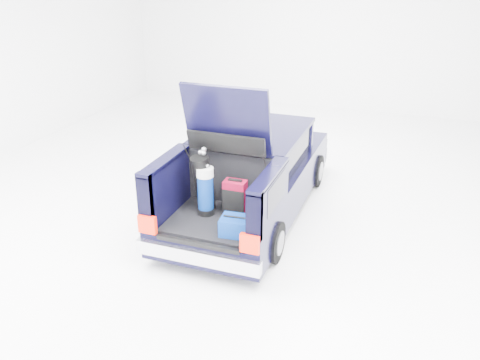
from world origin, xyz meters
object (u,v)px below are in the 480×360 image
at_px(car, 252,173).
at_px(black_golf_bag, 204,183).
at_px(blue_golf_bag, 205,191).
at_px(blue_duffel, 240,226).
at_px(red_suitcase, 235,197).

relative_size(car, black_golf_bag, 4.76).
height_order(black_golf_bag, blue_golf_bag, black_golf_bag).
bearing_deg(blue_duffel, black_golf_bag, 140.75).
xyz_separation_m(red_suitcase, black_golf_bag, (-0.46, -0.08, 0.19)).
distance_m(red_suitcase, black_golf_bag, 0.50).
xyz_separation_m(car, black_golf_bag, (-0.28, -1.39, 0.36)).
relative_size(red_suitcase, black_golf_bag, 0.55).
distance_m(car, black_golf_bag, 1.47).
bearing_deg(black_golf_bag, blue_golf_bag, -30.79).
height_order(car, blue_golf_bag, car).
bearing_deg(blue_duffel, red_suitcase, 110.61).
distance_m(black_golf_bag, blue_duffel, 0.94).
bearing_deg(blue_golf_bag, car, 95.43).
relative_size(black_golf_bag, blue_golf_bag, 1.18).
relative_size(car, blue_golf_bag, 5.64).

